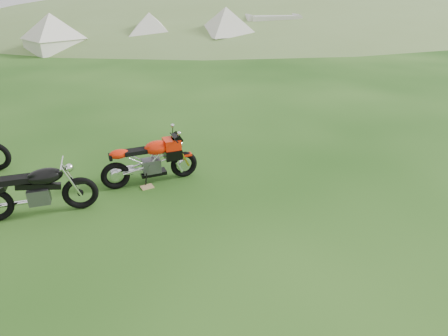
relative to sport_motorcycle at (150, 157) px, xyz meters
name	(u,v)px	position (x,y,z in m)	size (l,w,h in m)	color
ground	(228,224)	(0.76, -2.11, -0.58)	(120.00, 120.00, 0.00)	#143E0D
hillside	(256,19)	(24.76, 37.89, -0.58)	(80.00, 64.00, 8.00)	olive
hedgerow	(256,19)	(24.76, 37.89, -0.58)	(36.00, 1.20, 8.60)	black
sport_motorcycle	(150,157)	(0.00, 0.00, 0.00)	(1.94, 0.48, 1.16)	red
plywood_board	(147,187)	(-0.16, -0.18, -0.57)	(0.25, 0.20, 0.02)	tan
vintage_moto_c	(36,189)	(-2.17, -0.34, -0.05)	(2.00, 0.46, 1.05)	black
tent_left	(53,32)	(-0.52, 19.62, 0.64)	(2.83, 2.83, 2.45)	white
tent_mid	(150,30)	(5.40, 18.66, 0.62)	(2.77, 2.77, 2.40)	silver
tent_right	(226,28)	(9.76, 16.18, 0.73)	(3.02, 3.02, 2.62)	silver
caravan	(272,29)	(13.83, 17.03, 0.41)	(4.23, 1.89, 1.98)	silver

